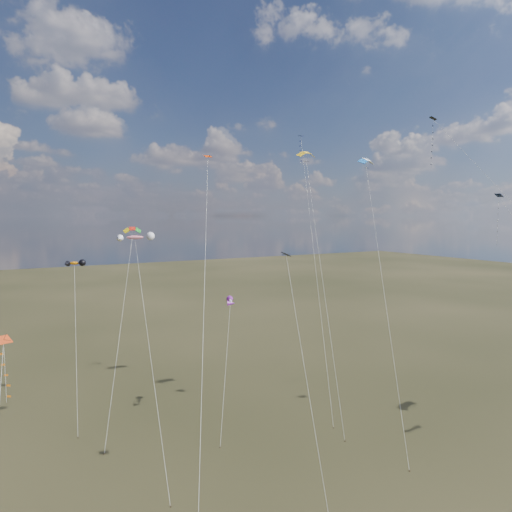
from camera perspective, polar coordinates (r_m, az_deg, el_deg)
ground at (r=44.96m, az=12.74°, el=-26.84°), size 400.00×400.00×0.00m
diamond_black_high at (r=61.43m, az=23.18°, el=11.01°), size 16.71×26.85×35.83m
diamond_navy_tall at (r=67.74m, az=5.90°, el=10.86°), size 8.48×18.75×35.62m
diamond_black_mid at (r=40.42m, az=5.22°, el=-8.54°), size 3.25×11.18×20.27m
diamond_red_low at (r=37.61m, az=-28.94°, el=-13.30°), size 2.36×9.89×15.16m
diamond_navy_right at (r=63.37m, az=28.70°, el=2.96°), size 9.12×14.72×26.37m
diamond_orange_center at (r=38.56m, az=-6.40°, el=-1.57°), size 11.68×23.88×29.87m
parafoil_yellow at (r=68.02m, az=6.32°, el=12.63°), size 10.09×20.13×33.49m
parafoil_blue_white at (r=63.38m, az=13.68°, el=11.49°), size 12.02×18.92×31.74m
parafoil_tricolor at (r=62.21m, az=-15.22°, el=3.19°), size 8.40×15.87×22.55m
novelty_orange_black at (r=65.55m, az=-21.77°, el=-0.91°), size 3.56×15.76×17.87m
novelty_white_purple at (r=56.62m, az=-3.23°, el=-5.70°), size 6.68×10.52×13.64m
novelty_redwhite_stripe at (r=54.36m, az=-14.89°, el=2.20°), size 4.47×19.78×21.74m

